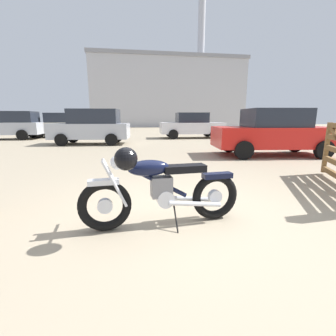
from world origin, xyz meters
name	(u,v)px	position (x,y,z in m)	size (l,w,h in m)	color
ground_plane	(183,214)	(0.00, 0.00, 0.00)	(80.00, 80.00, 0.00)	gray
vintage_motorcycle	(159,189)	(-0.38, -0.31, 0.49)	(2.08, 0.73, 1.07)	black
white_estate_far	(273,132)	(4.40, 4.76, 0.84)	(4.38, 2.32, 1.67)	black
red_hatchback_near	(192,125)	(3.36, 12.42, 0.84)	(4.28, 2.08, 1.67)	black
blue_hatchback_right	(3,124)	(-8.60, 13.29, 0.94)	(4.72, 2.02, 1.74)	black
pale_sedan_back	(92,126)	(-2.66, 9.62, 0.92)	(4.05, 2.14, 1.78)	black
silver_sedan_mid	(63,125)	(-5.41, 14.60, 0.84)	(4.26, 2.03, 1.67)	black
industrial_building	(166,94)	(5.18, 35.64, 5.06)	(22.57, 10.73, 19.13)	#B2B2B7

